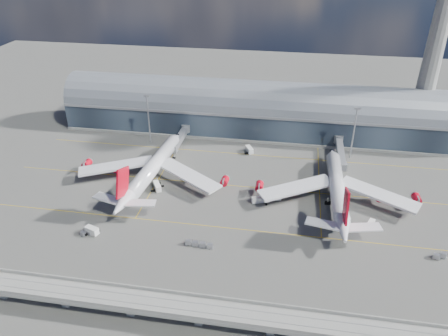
% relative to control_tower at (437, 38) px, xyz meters
% --- Properties ---
extents(ground, '(500.00, 500.00, 0.00)m').
position_rel_control_tower_xyz_m(ground, '(-85.00, -83.00, -51.64)').
color(ground, '#474744').
rests_on(ground, ground).
extents(taxi_lines, '(200.00, 80.12, 0.01)m').
position_rel_control_tower_xyz_m(taxi_lines, '(-85.00, -60.89, -51.63)').
color(taxi_lines, gold).
rests_on(taxi_lines, ground).
extents(terminal, '(200.00, 30.00, 28.00)m').
position_rel_control_tower_xyz_m(terminal, '(-85.00, -5.01, -40.30)').
color(terminal, '#1E2732').
rests_on(terminal, ground).
extents(control_tower, '(19.00, 19.00, 103.00)m').
position_rel_control_tower_xyz_m(control_tower, '(0.00, 0.00, 0.00)').
color(control_tower, gray).
rests_on(control_tower, ground).
extents(guideway, '(220.00, 8.50, 7.20)m').
position_rel_control_tower_xyz_m(guideway, '(-85.00, -138.00, -46.34)').
color(guideway, gray).
rests_on(guideway, ground).
extents(floodlight_mast_left, '(3.00, 0.70, 25.70)m').
position_rel_control_tower_xyz_m(floodlight_mast_left, '(-135.00, -28.00, -38.00)').
color(floodlight_mast_left, gray).
rests_on(floodlight_mast_left, ground).
extents(floodlight_mast_right, '(3.00, 0.70, 25.70)m').
position_rel_control_tower_xyz_m(floodlight_mast_right, '(-35.00, -28.00, -38.00)').
color(floodlight_mast_right, gray).
rests_on(floodlight_mast_right, ground).
extents(airliner_left, '(67.58, 71.02, 21.63)m').
position_rel_control_tower_xyz_m(airliner_left, '(-122.09, -65.56, -45.46)').
color(airliner_left, white).
rests_on(airliner_left, ground).
extents(airliner_right, '(65.69, 68.64, 21.82)m').
position_rel_control_tower_xyz_m(airliner_right, '(-43.82, -68.30, -45.98)').
color(airliner_right, white).
rests_on(airliner_right, ground).
extents(jet_bridge_left, '(4.40, 28.00, 7.25)m').
position_rel_control_tower_xyz_m(jet_bridge_left, '(-118.42, -29.88, -46.46)').
color(jet_bridge_left, gray).
rests_on(jet_bridge_left, ground).
extents(jet_bridge_right, '(4.40, 32.00, 7.25)m').
position_rel_control_tower_xyz_m(jet_bridge_right, '(-40.35, -31.82, -46.46)').
color(jet_bridge_right, gray).
rests_on(jet_bridge_right, ground).
extents(service_truck_0, '(5.25, 6.90, 2.78)m').
position_rel_control_tower_xyz_m(service_truck_0, '(-117.94, -71.38, -50.20)').
color(service_truck_0, silver).
rests_on(service_truck_0, ground).
extents(service_truck_1, '(5.55, 3.90, 2.93)m').
position_rel_control_tower_xyz_m(service_truck_1, '(-132.10, -104.82, -50.16)').
color(service_truck_1, silver).
rests_on(service_truck_1, ground).
extents(service_truck_2, '(7.51, 4.59, 2.63)m').
position_rel_control_tower_xyz_m(service_truck_2, '(-73.79, -74.00, -50.27)').
color(service_truck_2, silver).
rests_on(service_truck_2, ground).
extents(service_truck_3, '(3.90, 5.59, 2.52)m').
position_rel_control_tower_xyz_m(service_truck_3, '(-32.09, -83.89, -50.35)').
color(service_truck_3, silver).
rests_on(service_truck_3, ground).
extents(service_truck_4, '(2.52, 4.68, 2.64)m').
position_rel_control_tower_xyz_m(service_truck_4, '(-66.77, -69.62, -50.30)').
color(service_truck_4, silver).
rests_on(service_truck_4, ground).
extents(service_truck_5, '(4.81, 6.46, 2.93)m').
position_rel_control_tower_xyz_m(service_truck_5, '(-83.49, -30.83, -50.14)').
color(service_truck_5, silver).
rests_on(service_truck_5, ground).
extents(cargo_train_0, '(6.69, 3.95, 1.50)m').
position_rel_control_tower_xyz_m(cargo_train_0, '(-132.86, -105.30, -50.86)').
color(cargo_train_0, gray).
rests_on(cargo_train_0, ground).
extents(cargo_train_1, '(10.36, 2.61, 1.71)m').
position_rel_control_tower_xyz_m(cargo_train_1, '(-92.32, -105.07, -50.75)').
color(cargo_train_1, gray).
rests_on(cargo_train_1, ground).
extents(cargo_train_2, '(5.27, 3.44, 1.71)m').
position_rel_control_tower_xyz_m(cargo_train_2, '(-11.08, -97.47, -50.74)').
color(cargo_train_2, gray).
rests_on(cargo_train_2, ground).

